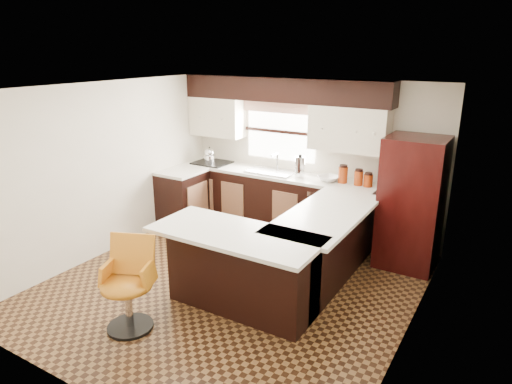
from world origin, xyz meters
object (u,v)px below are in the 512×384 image
Objects in this scene: refrigerator at (411,203)px; bar_chair at (127,286)px; peninsula_return at (242,271)px; peninsula_long at (320,249)px.

refrigerator reaches higher than bar_chair.
refrigerator is (1.33, 2.06, 0.43)m from peninsula_return.
peninsula_long is 1.42m from refrigerator.
bar_chair is at bearing -125.00° from refrigerator.
peninsula_return is 2.49m from refrigerator.
bar_chair is (-1.31, -1.94, 0.04)m from peninsula_long.
bar_chair reaches higher than peninsula_long.
refrigerator is (0.80, 1.09, 0.43)m from peninsula_long.
peninsula_long is 1.98× the size of bar_chair.
refrigerator is at bearing 53.51° from peninsula_long.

